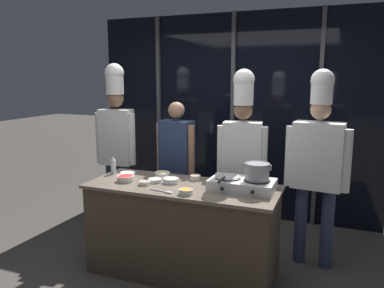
{
  "coord_description": "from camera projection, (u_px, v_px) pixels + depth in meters",
  "views": [
    {
      "loc": [
        1.32,
        -3.1,
        1.89
      ],
      "look_at": [
        0.0,
        0.25,
        1.23
      ],
      "focal_mm": 35.0,
      "sensor_mm": 36.0,
      "label": 1
    }
  ],
  "objects": [
    {
      "name": "ground_plane",
      "position": [
        183.0,
        272.0,
        3.65
      ],
      "size": [
        24.0,
        24.0,
        0.0
      ],
      "primitive_type": "plane",
      "color": "#47423D"
    },
    {
      "name": "window_wall_back",
      "position": [
        233.0,
        117.0,
        5.02
      ],
      "size": [
        3.85,
        0.09,
        2.7
      ],
      "color": "black",
      "rests_on": "ground_plane"
    },
    {
      "name": "demo_counter",
      "position": [
        182.0,
        230.0,
        3.57
      ],
      "size": [
        1.8,
        0.71,
        0.88
      ],
      "color": "#4C3D2D",
      "rests_on": "ground_plane"
    },
    {
      "name": "portable_stove",
      "position": [
        242.0,
        184.0,
        3.33
      ],
      "size": [
        0.57,
        0.35,
        0.11
      ],
      "color": "silver",
      "rests_on": "demo_counter"
    },
    {
      "name": "frying_pan",
      "position": [
        228.0,
        175.0,
        3.36
      ],
      "size": [
        0.24,
        0.41,
        0.04
      ],
      "color": "#ADAFB5",
      "rests_on": "portable_stove"
    },
    {
      "name": "stock_pot",
      "position": [
        257.0,
        171.0,
        3.26
      ],
      "size": [
        0.24,
        0.22,
        0.15
      ],
      "color": "#93969B",
      "rests_on": "portable_stove"
    },
    {
      "name": "squeeze_bottle_clear",
      "position": [
        113.0,
        165.0,
        3.9
      ],
      "size": [
        0.05,
        0.05,
        0.18
      ],
      "color": "white",
      "rests_on": "demo_counter"
    },
    {
      "name": "prep_bowl_carrots",
      "position": [
        186.0,
        191.0,
        3.22
      ],
      "size": [
        0.12,
        0.12,
        0.05
      ],
      "color": "white",
      "rests_on": "demo_counter"
    },
    {
      "name": "prep_bowl_bell_pepper",
      "position": [
        126.0,
        178.0,
        3.62
      ],
      "size": [
        0.17,
        0.17,
        0.06
      ],
      "color": "white",
      "rests_on": "demo_counter"
    },
    {
      "name": "prep_bowl_shrimp",
      "position": [
        195.0,
        177.0,
        3.66
      ],
      "size": [
        0.1,
        0.1,
        0.05
      ],
      "color": "white",
      "rests_on": "demo_counter"
    },
    {
      "name": "prep_bowl_ginger",
      "position": [
        162.0,
        174.0,
        3.77
      ],
      "size": [
        0.16,
        0.16,
        0.05
      ],
      "color": "white",
      "rests_on": "demo_counter"
    },
    {
      "name": "prep_bowl_onion",
      "position": [
        171.0,
        180.0,
        3.57
      ],
      "size": [
        0.15,
        0.15,
        0.05
      ],
      "color": "white",
      "rests_on": "demo_counter"
    },
    {
      "name": "prep_bowl_mushrooms",
      "position": [
        145.0,
        183.0,
        3.5
      ],
      "size": [
        0.11,
        0.11,
        0.04
      ],
      "color": "white",
      "rests_on": "demo_counter"
    },
    {
      "name": "prep_bowl_noodles",
      "position": [
        155.0,
        180.0,
        3.59
      ],
      "size": [
        0.13,
        0.13,
        0.04
      ],
      "color": "white",
      "rests_on": "demo_counter"
    },
    {
      "name": "prep_bowl_rice",
      "position": [
        127.0,
        174.0,
        3.8
      ],
      "size": [
        0.15,
        0.15,
        0.04
      ],
      "color": "white",
      "rests_on": "demo_counter"
    },
    {
      "name": "serving_spoon_slotted",
      "position": [
        165.0,
        192.0,
        3.28
      ],
      "size": [
        0.24,
        0.07,
        0.02
      ],
      "color": "#B2B5BA",
      "rests_on": "demo_counter"
    },
    {
      "name": "chef_head",
      "position": [
        116.0,
        132.0,
        4.5
      ],
      "size": [
        0.51,
        0.24,
        2.04
      ],
      "rotation": [
        0.0,
        0.0,
        3.25
      ],
      "color": "#2D3856",
      "rests_on": "ground_plane"
    },
    {
      "name": "person_guest",
      "position": [
        177.0,
        157.0,
        4.24
      ],
      "size": [
        0.49,
        0.25,
        1.61
      ],
      "rotation": [
        0.0,
        0.0,
        2.97
      ],
      "color": "#4C4C51",
      "rests_on": "ground_plane"
    },
    {
      "name": "chef_sous",
      "position": [
        242.0,
        148.0,
        3.85
      ],
      "size": [
        0.51,
        0.26,
        1.96
      ],
      "rotation": [
        0.0,
        0.0,
        3.29
      ],
      "color": "#2D3856",
      "rests_on": "ground_plane"
    },
    {
      "name": "chef_line",
      "position": [
        318.0,
        157.0,
        3.62
      ],
      "size": [
        0.61,
        0.29,
        1.96
      ],
      "rotation": [
        0.0,
        0.0,
        3.04
      ],
      "color": "#2D3856",
      "rests_on": "ground_plane"
    }
  ]
}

